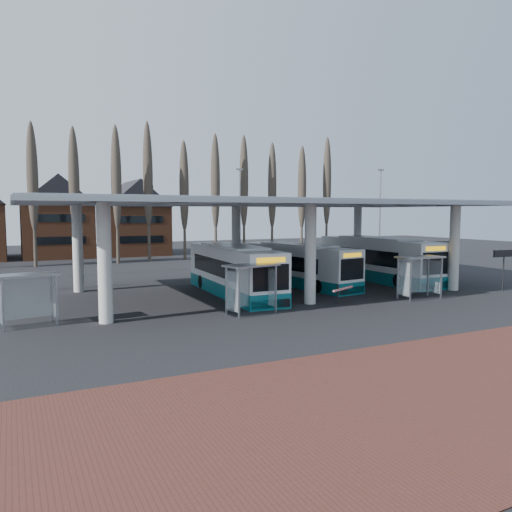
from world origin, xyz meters
name	(u,v)px	position (x,y,z in m)	size (l,w,h in m)	color
ground	(334,311)	(0.00, 0.00, 0.00)	(140.00, 140.00, 0.00)	black
station_canopy	(268,210)	(0.00, 8.00, 5.68)	(32.00, 16.00, 6.34)	silver
poplar_row	(166,184)	(0.00, 33.00, 8.78)	(45.10, 1.10, 14.50)	#473D33
townhouse_row	(13,209)	(-15.75, 44.00, 5.94)	(36.80, 10.30, 12.25)	brown
lamp_post_b	(240,214)	(6.00, 26.00, 5.34)	(0.80, 0.16, 10.17)	slate
lamp_post_c	(380,214)	(20.00, 20.00, 5.34)	(0.80, 0.16, 10.17)	slate
bus_1	(233,271)	(-2.77, 7.78, 1.58)	(3.20, 12.15, 3.34)	white
bus_2	(297,266)	(3.31, 9.51, 1.49)	(4.04, 11.59, 3.16)	white
bus_3	(377,260)	(10.64, 9.18, 1.65)	(2.90, 12.67, 3.51)	white
shelter_0	(27,288)	(-15.50, 3.54, 1.86)	(2.92, 1.75, 2.56)	gray
shelter_1	(250,278)	(-4.54, 1.46, 1.97)	(3.17, 2.04, 2.72)	gray
shelter_2	(418,268)	(7.11, 0.92, 1.99)	(2.98, 1.54, 2.74)	gray
info_sign_0	(504,257)	(14.71, 0.58, 2.44)	(1.95, 0.21, 2.91)	black
info_sign_1	(443,248)	(15.40, 6.67, 2.66)	(2.01, 0.94, 3.18)	black
barrier	(342,290)	(1.44, 1.25, 0.90)	(2.12, 1.14, 1.16)	black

